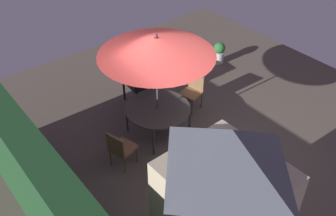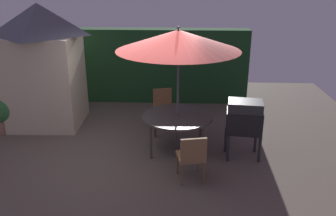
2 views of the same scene
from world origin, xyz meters
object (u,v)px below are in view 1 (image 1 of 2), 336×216
Objects in this scene: chair_far_side at (193,90)px; potted_plant_by_grill at (219,52)px; patio_umbrella at (157,46)px; chair_near_shed at (120,148)px; bbq_grill at (136,74)px; garden_shed at (223,204)px; patio_table at (158,109)px.

potted_plant_by_grill is (1.15, -2.07, -0.16)m from chair_far_side.
chair_near_shed is (-0.36, 1.26, -1.79)m from patio_umbrella.
bbq_grill is 1.80× the size of potted_plant_by_grill.
patio_umbrella is at bearing 165.46° from bbq_grill.
potted_plant_by_grill is (4.65, -4.64, -1.14)m from garden_shed.
potted_plant_by_grill is at bearing -68.97° from chair_near_shed.
garden_shed is 6.67m from potted_plant_by_grill.
garden_shed is 3.02m from chair_near_shed.
chair_far_side is 2.37m from potted_plant_by_grill.
bbq_grill is 1.47m from chair_far_side.
chair_far_side is at bearing -78.26° from patio_table.
patio_table is 1.23× the size of bbq_grill.
chair_near_shed is 4.99m from potted_plant_by_grill.
patio_umbrella reaches higher than bbq_grill.
patio_umbrella is at bearing -74.08° from chair_near_shed.
potted_plant_by_grill is at bearing -67.15° from patio_table.
bbq_grill reaches higher than chair_far_side.
garden_shed is at bearing -179.76° from chair_near_shed.
potted_plant_by_grill is at bearing -44.95° from garden_shed.
chair_near_shed reaches higher than patio_table.
bbq_grill is (1.33, -0.34, -1.47)m from patio_umbrella.
bbq_grill is at bearing -14.54° from patio_umbrella.
chair_near_shed is 1.00× the size of chair_far_side.
chair_far_side reaches higher than potted_plant_by_grill.
garden_shed reaches higher than chair_far_side.
garden_shed is at bearing 158.80° from patio_table.
potted_plant_by_grill is (1.79, -4.65, -0.16)m from chair_near_shed.
chair_far_side is at bearing -136.96° from bbq_grill.
bbq_grill is 3.09m from potted_plant_by_grill.
potted_plant_by_grill is at bearing -88.05° from bbq_grill.
garden_shed is 3.55m from patio_umbrella.
chair_far_side reaches higher than patio_table.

